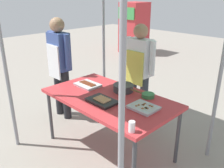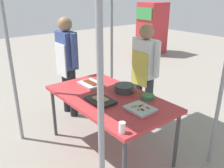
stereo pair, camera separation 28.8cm
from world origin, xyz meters
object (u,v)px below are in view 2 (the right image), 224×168
Objects in this scene: tray_grilled_sausages at (91,84)px; customer_nearby at (67,59)px; vendor_woman at (145,68)px; neighbor_stall_left at (152,28)px; condiment_bowl at (148,97)px; tray_meat_skewers at (140,109)px; tray_pork_links at (100,100)px; drink_cup_near_edge at (122,128)px; stall_table at (109,101)px; cooking_wok at (125,88)px.

customer_nearby is (-0.75, 0.07, 0.17)m from tray_grilled_sausages.
vendor_woman is 4.65m from neighbor_stall_left.
neighbor_stall_left is at bearing 132.25° from condiment_bowl.
tray_pork_links is (-0.43, -0.21, 0.00)m from tray_meat_skewers.
drink_cup_near_edge is 1.53m from vendor_woman.
stall_table is at bearing -136.20° from condiment_bowl.
tray_grilled_sausages is 1.09× the size of tray_meat_skewers.
drink_cup_near_edge is 0.06× the size of neighbor_stall_left.
vendor_woman is 0.96× the size of customer_nearby.
neighbor_stall_left is (-3.30, 4.07, 0.01)m from cooking_wok.
vendor_woman is at bearing 73.87° from tray_grilled_sausages.
stall_table is at bearing -5.09° from tray_grilled_sausages.
condiment_bowl is 0.10× the size of customer_nearby.
tray_meat_skewers is 2.85× the size of drink_cup_near_edge.
stall_table is at bearing 108.83° from tray_pork_links.
cooking_wok is (0.45, 0.21, 0.03)m from tray_grilled_sausages.
neighbor_stall_left is at bearing 116.48° from customer_nearby.
tray_grilled_sausages is 2.13× the size of condiment_bowl.
cooking_wok reaches higher than tray_pork_links.
vendor_woman is (-0.71, 0.79, 0.12)m from tray_meat_skewers.
tray_grilled_sausages is 0.93× the size of tray_pork_links.
vendor_woman reaches higher than tray_pork_links.
tray_meat_skewers is at bearing -48.49° from neighbor_stall_left.
condiment_bowl is 1.55m from customer_nearby.
vendor_woman is at bearing 137.73° from condiment_bowl.
customer_nearby reaches higher than vendor_woman.
customer_nearby is at bearing 167.76° from tray_pork_links.
drink_cup_near_edge reaches higher than tray_meat_skewers.
stall_table is 0.27m from cooking_wok.
neighbor_stall_left is (-2.84, 4.27, 0.04)m from tray_grilled_sausages.
neighbor_stall_left is at bearing 131.51° from tray_meat_skewers.
customer_nearby is 4.70m from neighbor_stall_left.
stall_table is at bearing -52.66° from neighbor_stall_left.
condiment_bowl is at bearing 116.98° from drink_cup_near_edge.
customer_nearby is (-1.20, 0.11, 0.24)m from stall_table.
stall_table is 0.81m from drink_cup_near_edge.
vendor_woman is 0.95× the size of neighbor_stall_left.
tray_meat_skewers is 0.48m from drink_cup_near_edge.
tray_grilled_sausages is 5.13m from neighbor_stall_left.
condiment_bowl is at bearing 19.69° from tray_grilled_sausages.
tray_pork_links is (0.06, -0.16, 0.07)m from stall_table.
tray_pork_links is 1.29m from customer_nearby.
condiment_bowl is 0.10× the size of neighbor_stall_left.
vendor_woman reaches higher than tray_grilled_sausages.
cooking_wok is 1.22m from customer_nearby.
condiment_bowl is (0.34, 0.32, 0.08)m from stall_table.
tray_meat_skewers is 1.07m from vendor_woman.
vendor_woman is 1.21m from customer_nearby.
vendor_woman is at bearing -48.64° from neighbor_stall_left.
stall_table is 0.88m from vendor_woman.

